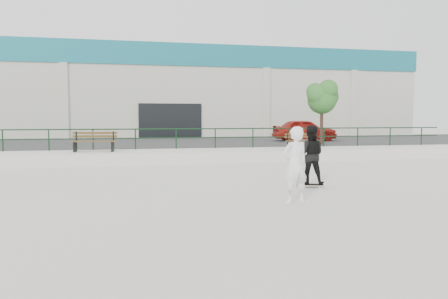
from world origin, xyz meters
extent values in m
plane|color=silver|center=(0.00, 0.00, 0.00)|extent=(120.00, 120.00, 0.00)
cube|color=silver|center=(0.00, 9.50, 0.25)|extent=(30.00, 3.00, 0.50)
cube|color=#303030|center=(0.00, 18.00, 0.25)|extent=(60.00, 14.00, 0.50)
cylinder|color=black|center=(0.00, 10.80, 1.50)|extent=(28.00, 0.06, 0.06)
cylinder|color=black|center=(0.00, 10.80, 1.05)|extent=(28.00, 0.05, 0.05)
cylinder|color=black|center=(-9.00, 10.80, 1.00)|extent=(0.06, 0.06, 1.00)
cylinder|color=black|center=(-7.00, 10.80, 1.00)|extent=(0.06, 0.06, 1.00)
cylinder|color=black|center=(-5.00, 10.80, 1.00)|extent=(0.06, 0.06, 1.00)
cylinder|color=black|center=(-3.00, 10.80, 1.00)|extent=(0.06, 0.06, 1.00)
cylinder|color=black|center=(-1.00, 10.80, 1.00)|extent=(0.06, 0.06, 1.00)
cylinder|color=black|center=(1.00, 10.80, 1.00)|extent=(0.06, 0.06, 1.00)
cylinder|color=black|center=(3.00, 10.80, 1.00)|extent=(0.06, 0.06, 1.00)
cylinder|color=black|center=(5.00, 10.80, 1.00)|extent=(0.06, 0.06, 1.00)
cylinder|color=black|center=(7.00, 10.80, 1.00)|extent=(0.06, 0.06, 1.00)
cylinder|color=black|center=(9.00, 10.80, 1.00)|extent=(0.06, 0.06, 1.00)
cylinder|color=black|center=(11.00, 10.80, 1.00)|extent=(0.06, 0.06, 1.00)
cylinder|color=black|center=(13.00, 10.80, 1.00)|extent=(0.06, 0.06, 1.00)
cube|color=beige|center=(0.00, 32.00, 4.00)|extent=(44.00, 16.00, 8.00)
cube|color=#1A7685|center=(0.00, 32.00, 7.10)|extent=(44.20, 16.20, 1.80)
cube|color=black|center=(0.00, 23.95, 1.60)|extent=(5.00, 0.15, 3.20)
cube|color=beige|center=(-8.00, 23.90, 3.10)|extent=(0.60, 0.25, 6.20)
cube|color=beige|center=(8.00, 23.90, 3.10)|extent=(0.60, 0.25, 6.20)
cube|color=beige|center=(16.00, 23.90, 3.10)|extent=(0.60, 0.25, 6.20)
cube|color=brown|center=(-4.90, 9.49, 0.98)|extent=(2.02, 0.37, 0.04)
cube|color=brown|center=(-4.88, 9.69, 0.98)|extent=(2.02, 0.37, 0.04)
cube|color=brown|center=(-4.86, 9.89, 0.98)|extent=(2.02, 0.37, 0.04)
cube|color=brown|center=(-4.85, 9.98, 1.19)|extent=(2.00, 0.28, 0.11)
cube|color=brown|center=(-4.85, 9.98, 1.35)|extent=(2.00, 0.28, 0.11)
cube|color=black|center=(-5.71, 9.79, 0.73)|extent=(0.13, 0.56, 0.47)
cube|color=black|center=(-5.68, 10.08, 1.19)|extent=(0.07, 0.06, 0.47)
cube|color=black|center=(-4.05, 9.59, 0.73)|extent=(0.13, 0.56, 0.47)
cube|color=black|center=(-4.01, 9.88, 1.19)|extent=(0.07, 0.06, 0.47)
cube|color=brown|center=(5.14, 9.04, 0.92)|extent=(1.74, 0.48, 0.04)
cube|color=brown|center=(5.10, 9.21, 0.92)|extent=(1.74, 0.48, 0.04)
cube|color=brown|center=(5.07, 9.38, 0.92)|extent=(1.74, 0.48, 0.04)
cube|color=brown|center=(5.05, 9.46, 1.10)|extent=(1.72, 0.40, 0.10)
cube|color=brown|center=(5.05, 9.46, 1.24)|extent=(1.72, 0.40, 0.10)
cube|color=black|center=(4.39, 9.06, 0.70)|extent=(0.16, 0.49, 0.41)
cube|color=black|center=(4.33, 9.30, 1.10)|extent=(0.07, 0.06, 0.41)
cube|color=black|center=(5.82, 9.36, 0.70)|extent=(0.16, 0.49, 0.41)
cube|color=black|center=(5.77, 9.61, 1.10)|extent=(0.07, 0.06, 0.41)
cylinder|color=#412A20|center=(7.68, 12.59, 1.62)|extent=(0.19, 0.19, 2.24)
sphere|color=#2E6726|center=(7.68, 12.59, 3.11)|extent=(1.68, 1.68, 1.68)
sphere|color=#2E6726|center=(8.15, 12.87, 3.30)|extent=(1.31, 1.31, 1.31)
sphere|color=#2E6726|center=(7.31, 12.40, 3.39)|extent=(1.21, 1.21, 1.21)
sphere|color=#2E6726|center=(7.87, 12.22, 3.67)|extent=(1.12, 1.12, 1.12)
sphere|color=#2E6726|center=(7.40, 12.96, 3.58)|extent=(1.03, 1.03, 1.03)
imported|color=#A61C14|center=(8.35, 16.65, 1.23)|extent=(4.40, 2.04, 1.46)
cube|color=black|center=(1.86, 0.93, 0.09)|extent=(0.80, 0.42, 0.02)
cube|color=brown|center=(1.86, 0.93, 0.07)|extent=(0.80, 0.42, 0.01)
cube|color=#A3A2A7|center=(1.61, 1.01, 0.04)|extent=(0.10, 0.17, 0.03)
cube|color=#A3A2A7|center=(2.11, 0.86, 0.04)|extent=(0.10, 0.17, 0.03)
cylinder|color=beige|center=(1.59, 0.92, 0.03)|extent=(0.06, 0.04, 0.06)
cylinder|color=beige|center=(1.64, 1.10, 0.03)|extent=(0.06, 0.04, 0.06)
cylinder|color=beige|center=(2.08, 0.77, 0.03)|extent=(0.06, 0.04, 0.06)
cylinder|color=beige|center=(2.14, 0.95, 0.03)|extent=(0.06, 0.04, 0.06)
imported|color=black|center=(1.86, 0.93, 0.96)|extent=(1.03, 0.94, 1.73)
imported|color=white|center=(0.53, -1.22, 0.92)|extent=(0.74, 0.56, 1.84)
camera|label=1|loc=(-3.40, -11.01, 2.04)|focal=35.00mm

